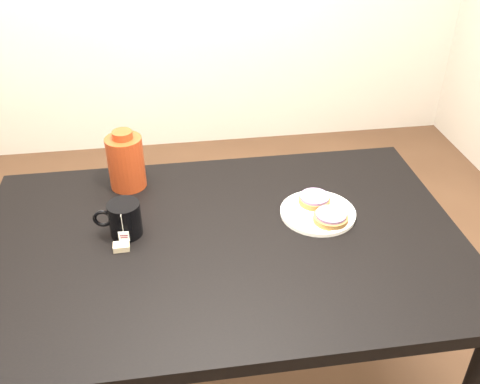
{
  "coord_description": "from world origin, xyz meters",
  "views": [
    {
      "loc": [
        -0.13,
        -1.21,
        1.72
      ],
      "look_at": [
        0.07,
        0.14,
        0.81
      ],
      "focal_mm": 40.0,
      "sensor_mm": 36.0,
      "label": 1
    }
  ],
  "objects_px": {
    "table": "(223,260)",
    "teabag_pouch": "(121,247)",
    "bagel_back": "(314,199)",
    "plate": "(318,212)",
    "mug": "(124,219)",
    "bagel_package": "(126,161)",
    "bagel_front": "(331,217)"
  },
  "relations": [
    {
      "from": "table",
      "to": "teabag_pouch",
      "type": "relative_size",
      "value": 31.11
    },
    {
      "from": "bagel_back",
      "to": "teabag_pouch",
      "type": "xyz_separation_m",
      "value": [
        -0.59,
        -0.13,
        -0.02
      ]
    },
    {
      "from": "plate",
      "to": "teabag_pouch",
      "type": "height_order",
      "value": "teabag_pouch"
    },
    {
      "from": "plate",
      "to": "table",
      "type": "bearing_deg",
      "value": -166.35
    },
    {
      "from": "plate",
      "to": "bagel_back",
      "type": "xyz_separation_m",
      "value": [
        -0.0,
        0.05,
        0.02
      ]
    },
    {
      "from": "plate",
      "to": "mug",
      "type": "distance_m",
      "value": 0.58
    },
    {
      "from": "table",
      "to": "bagel_back",
      "type": "distance_m",
      "value": 0.34
    },
    {
      "from": "bagel_package",
      "to": "table",
      "type": "bearing_deg",
      "value": -49.97
    },
    {
      "from": "bagel_front",
      "to": "teabag_pouch",
      "type": "xyz_separation_m",
      "value": [
        -0.61,
        -0.03,
        -0.02
      ]
    },
    {
      "from": "table",
      "to": "bagel_package",
      "type": "distance_m",
      "value": 0.46
    },
    {
      "from": "mug",
      "to": "bagel_package",
      "type": "distance_m",
      "value": 0.26
    },
    {
      "from": "mug",
      "to": "bagel_package",
      "type": "height_order",
      "value": "bagel_package"
    },
    {
      "from": "plate",
      "to": "teabag_pouch",
      "type": "bearing_deg",
      "value": -172.14
    },
    {
      "from": "bagel_front",
      "to": "bagel_back",
      "type": "bearing_deg",
      "value": 103.21
    },
    {
      "from": "table",
      "to": "mug",
      "type": "bearing_deg",
      "value": 166.95
    },
    {
      "from": "bagel_back",
      "to": "table",
      "type": "bearing_deg",
      "value": -158.62
    },
    {
      "from": "bagel_back",
      "to": "bagel_package",
      "type": "relative_size",
      "value": 0.51
    },
    {
      "from": "table",
      "to": "mug",
      "type": "height_order",
      "value": "mug"
    },
    {
      "from": "bagel_back",
      "to": "bagel_front",
      "type": "relative_size",
      "value": 0.7
    },
    {
      "from": "bagel_front",
      "to": "mug",
      "type": "distance_m",
      "value": 0.6
    },
    {
      "from": "plate",
      "to": "bagel_front",
      "type": "distance_m",
      "value": 0.06
    },
    {
      "from": "bagel_front",
      "to": "mug",
      "type": "xyz_separation_m",
      "value": [
        -0.6,
        0.04,
        0.03
      ]
    },
    {
      "from": "plate",
      "to": "bagel_package",
      "type": "bearing_deg",
      "value": 156.43
    },
    {
      "from": "bagel_back",
      "to": "plate",
      "type": "bearing_deg",
      "value": -89.94
    },
    {
      "from": "mug",
      "to": "bagel_package",
      "type": "bearing_deg",
      "value": 94.16
    },
    {
      "from": "bagel_back",
      "to": "bagel_front",
      "type": "xyz_separation_m",
      "value": [
        0.02,
        -0.1,
        -0.0
      ]
    },
    {
      "from": "table",
      "to": "mug",
      "type": "distance_m",
      "value": 0.31
    },
    {
      "from": "table",
      "to": "plate",
      "type": "height_order",
      "value": "plate"
    },
    {
      "from": "table",
      "to": "plate",
      "type": "xyz_separation_m",
      "value": [
        0.3,
        0.07,
        0.09
      ]
    },
    {
      "from": "teabag_pouch",
      "to": "bagel_package",
      "type": "height_order",
      "value": "bagel_package"
    },
    {
      "from": "table",
      "to": "mug",
      "type": "relative_size",
      "value": 9.86
    },
    {
      "from": "table",
      "to": "mug",
      "type": "xyz_separation_m",
      "value": [
        -0.28,
        0.06,
        0.14
      ]
    }
  ]
}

